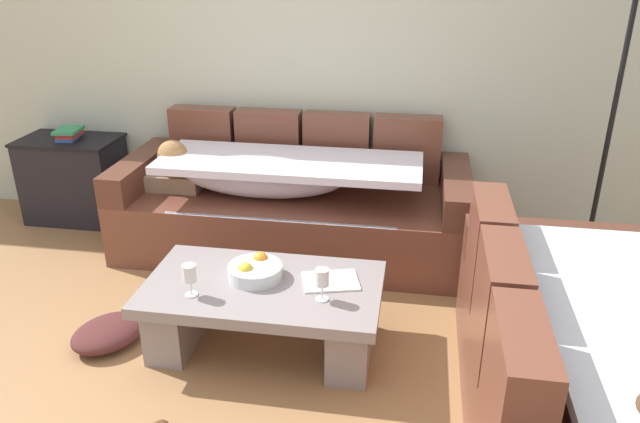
{
  "coord_description": "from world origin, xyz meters",
  "views": [
    {
      "loc": [
        0.95,
        -2.1,
        1.95
      ],
      "look_at": [
        0.42,
        1.04,
        0.55
      ],
      "focal_mm": 34.15,
      "sensor_mm": 36.0,
      "label": 1
    }
  ],
  "objects_px": {
    "couch_near_window": "(582,379)",
    "wine_glass_near_right": "(322,279)",
    "fruit_bowl": "(255,270)",
    "crumpled_garment": "(108,333)",
    "open_magazine": "(331,281)",
    "wine_glass_near_left": "(190,274)",
    "floor_lamp": "(609,100)",
    "side_cabinet": "(75,179)",
    "book_stack_on_cabinet": "(69,133)",
    "couch_along_wall": "(288,204)",
    "coffee_table": "(264,307)"
  },
  "relations": [
    {
      "from": "fruit_bowl",
      "to": "crumpled_garment",
      "type": "height_order",
      "value": "fruit_bowl"
    },
    {
      "from": "book_stack_on_cabinet",
      "to": "couch_along_wall",
      "type": "bearing_deg",
      "value": -7.63
    },
    {
      "from": "couch_near_window",
      "to": "wine_glass_near_left",
      "type": "height_order",
      "value": "couch_near_window"
    },
    {
      "from": "fruit_bowl",
      "to": "wine_glass_near_right",
      "type": "bearing_deg",
      "value": -22.79
    },
    {
      "from": "wine_glass_near_right",
      "to": "side_cabinet",
      "type": "distance_m",
      "value": 2.6
    },
    {
      "from": "wine_glass_near_left",
      "to": "floor_lamp",
      "type": "distance_m",
      "value": 2.59
    },
    {
      "from": "couch_along_wall",
      "to": "floor_lamp",
      "type": "height_order",
      "value": "floor_lamp"
    },
    {
      "from": "floor_lamp",
      "to": "crumpled_garment",
      "type": "bearing_deg",
      "value": -154.2
    },
    {
      "from": "side_cabinet",
      "to": "fruit_bowl",
      "type": "bearing_deg",
      "value": -36.6
    },
    {
      "from": "couch_near_window",
      "to": "wine_glass_near_right",
      "type": "xyz_separation_m",
      "value": [
        -1.13,
        0.35,
        0.16
      ]
    },
    {
      "from": "wine_glass_near_right",
      "to": "side_cabinet",
      "type": "height_order",
      "value": "side_cabinet"
    },
    {
      "from": "wine_glass_near_left",
      "to": "book_stack_on_cabinet",
      "type": "distance_m",
      "value": 2.15
    },
    {
      "from": "crumpled_garment",
      "to": "side_cabinet",
      "type": "bearing_deg",
      "value": 123.87
    },
    {
      "from": "coffee_table",
      "to": "book_stack_on_cabinet",
      "type": "distance_m",
      "value": 2.31
    },
    {
      "from": "wine_glass_near_left",
      "to": "open_magazine",
      "type": "bearing_deg",
      "value": 20.02
    },
    {
      "from": "couch_near_window",
      "to": "coffee_table",
      "type": "distance_m",
      "value": 1.52
    },
    {
      "from": "wine_glass_near_right",
      "to": "crumpled_garment",
      "type": "xyz_separation_m",
      "value": [
        -1.15,
        -0.01,
        -0.44
      ]
    },
    {
      "from": "floor_lamp",
      "to": "coffee_table",
      "type": "bearing_deg",
      "value": -147.16
    },
    {
      "from": "coffee_table",
      "to": "open_magazine",
      "type": "xyz_separation_m",
      "value": [
        0.34,
        0.07,
        0.15
      ]
    },
    {
      "from": "open_magazine",
      "to": "book_stack_on_cabinet",
      "type": "relative_size",
      "value": 1.14
    },
    {
      "from": "couch_near_window",
      "to": "coffee_table",
      "type": "height_order",
      "value": "couch_near_window"
    },
    {
      "from": "crumpled_garment",
      "to": "open_magazine",
      "type": "bearing_deg",
      "value": 8.79
    },
    {
      "from": "fruit_bowl",
      "to": "side_cabinet",
      "type": "height_order",
      "value": "side_cabinet"
    },
    {
      "from": "wine_glass_near_right",
      "to": "side_cabinet",
      "type": "bearing_deg",
      "value": 145.54
    },
    {
      "from": "wine_glass_near_right",
      "to": "floor_lamp",
      "type": "bearing_deg",
      "value": 40.4
    },
    {
      "from": "coffee_table",
      "to": "crumpled_garment",
      "type": "height_order",
      "value": "coffee_table"
    },
    {
      "from": "book_stack_on_cabinet",
      "to": "wine_glass_near_left",
      "type": "bearing_deg",
      "value": -45.86
    },
    {
      "from": "couch_along_wall",
      "to": "coffee_table",
      "type": "bearing_deg",
      "value": -84.12
    },
    {
      "from": "couch_along_wall",
      "to": "coffee_table",
      "type": "distance_m",
      "value": 1.15
    },
    {
      "from": "side_cabinet",
      "to": "couch_along_wall",
      "type": "bearing_deg",
      "value": -7.56
    },
    {
      "from": "floor_lamp",
      "to": "fruit_bowl",
      "type": "bearing_deg",
      "value": -149.21
    },
    {
      "from": "side_cabinet",
      "to": "couch_near_window",
      "type": "bearing_deg",
      "value": -29.14
    },
    {
      "from": "fruit_bowl",
      "to": "open_magazine",
      "type": "bearing_deg",
      "value": 2.27
    },
    {
      "from": "fruit_bowl",
      "to": "wine_glass_near_right",
      "type": "height_order",
      "value": "wine_glass_near_right"
    },
    {
      "from": "fruit_bowl",
      "to": "crumpled_garment",
      "type": "xyz_separation_m",
      "value": [
        -0.78,
        -0.16,
        -0.36
      ]
    },
    {
      "from": "couch_near_window",
      "to": "side_cabinet",
      "type": "xyz_separation_m",
      "value": [
        -3.27,
        1.82,
        -0.01
      ]
    },
    {
      "from": "coffee_table",
      "to": "wine_glass_near_left",
      "type": "xyz_separation_m",
      "value": [
        -0.32,
        -0.17,
        0.26
      ]
    },
    {
      "from": "fruit_bowl",
      "to": "floor_lamp",
      "type": "distance_m",
      "value": 2.29
    },
    {
      "from": "couch_near_window",
      "to": "floor_lamp",
      "type": "xyz_separation_m",
      "value": [
        0.37,
        1.62,
        0.78
      ]
    },
    {
      "from": "wine_glass_near_right",
      "to": "crumpled_garment",
      "type": "distance_m",
      "value": 1.23
    },
    {
      "from": "wine_glass_near_right",
      "to": "open_magazine",
      "type": "relative_size",
      "value": 0.59
    },
    {
      "from": "fruit_bowl",
      "to": "open_magazine",
      "type": "distance_m",
      "value": 0.39
    },
    {
      "from": "wine_glass_near_right",
      "to": "crumpled_garment",
      "type": "bearing_deg",
      "value": -179.64
    },
    {
      "from": "coffee_table",
      "to": "book_stack_on_cabinet",
      "type": "height_order",
      "value": "book_stack_on_cabinet"
    },
    {
      "from": "couch_along_wall",
      "to": "side_cabinet",
      "type": "distance_m",
      "value": 1.72
    },
    {
      "from": "wine_glass_near_left",
      "to": "crumpled_garment",
      "type": "xyz_separation_m",
      "value": [
        -0.51,
        0.06,
        -0.44
      ]
    },
    {
      "from": "fruit_bowl",
      "to": "wine_glass_near_right",
      "type": "distance_m",
      "value": 0.41
    },
    {
      "from": "wine_glass_near_left",
      "to": "floor_lamp",
      "type": "relative_size",
      "value": 0.09
    },
    {
      "from": "coffee_table",
      "to": "wine_glass_near_left",
      "type": "height_order",
      "value": "wine_glass_near_left"
    },
    {
      "from": "side_cabinet",
      "to": "floor_lamp",
      "type": "height_order",
      "value": "floor_lamp"
    }
  ]
}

